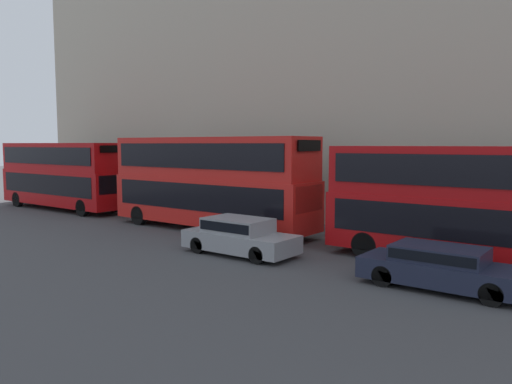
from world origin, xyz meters
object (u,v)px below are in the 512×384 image
at_px(bus_leading, 477,201).
at_px(car_hatchback, 239,235).
at_px(car_dark_sedan, 441,266).
at_px(bus_third_in_queue, 63,173).
at_px(bus_second_in_queue, 210,179).
at_px(pedestrian, 191,205).

xyz_separation_m(bus_leading, car_hatchback, (-3.40, 7.74, -1.56)).
distance_m(bus_leading, car_dark_sedan, 3.77).
bearing_deg(bus_third_in_queue, bus_second_in_queue, -90.00).
height_order(bus_second_in_queue, car_dark_sedan, bus_second_in_queue).
bearing_deg(car_dark_sedan, bus_third_in_queue, 82.31).
xyz_separation_m(car_dark_sedan, pedestrian, (5.92, 16.12, 0.04)).
xyz_separation_m(bus_leading, pedestrian, (2.52, 16.21, -1.59)).
bearing_deg(car_hatchback, car_dark_sedan, -90.00).
xyz_separation_m(bus_second_in_queue, car_dark_sedan, (-3.40, -12.24, -1.83)).
relative_size(bus_leading, car_hatchback, 2.27).
height_order(bus_second_in_queue, car_hatchback, bus_second_in_queue).
bearing_deg(pedestrian, bus_second_in_queue, -123.06).
bearing_deg(bus_second_in_queue, car_dark_sedan, -105.52).
bearing_deg(pedestrian, bus_third_in_queue, 105.53).
height_order(bus_leading, bus_third_in_queue, bus_third_in_queue).
bearing_deg(bus_leading, car_hatchback, 113.72).
xyz_separation_m(bus_second_in_queue, bus_third_in_queue, (0.00, 12.94, -0.14)).
height_order(bus_leading, car_hatchback, bus_leading).
xyz_separation_m(bus_leading, bus_third_in_queue, (0.00, 25.28, 0.07)).
relative_size(bus_leading, bus_second_in_queue, 0.91).
xyz_separation_m(bus_third_in_queue, pedestrian, (2.52, -9.07, -1.66)).
xyz_separation_m(bus_third_in_queue, car_dark_sedan, (-3.40, -25.18, -1.70)).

